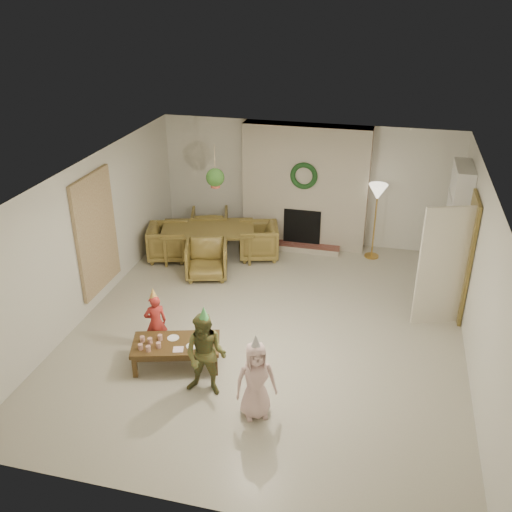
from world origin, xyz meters
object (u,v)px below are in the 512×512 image
(dining_chair_right, at_px, (258,241))
(child_red, at_px, (156,322))
(dining_chair_far, at_px, (210,226))
(child_pink, at_px, (256,380))
(child_plaid, at_px, (206,355))
(coffee_table_top, at_px, (176,344))
(dining_chair_left, at_px, (168,242))
(dining_chair_near, at_px, (207,259))
(dining_table, at_px, (208,243))

(dining_chair_right, bearing_deg, child_red, -27.99)
(dining_chair_far, xyz_separation_m, child_pink, (2.21, -4.92, 0.19))
(dining_chair_far, height_order, child_plaid, child_plaid)
(dining_chair_far, height_order, dining_chair_right, same)
(coffee_table_top, relative_size, child_pink, 1.15)
(dining_chair_left, height_order, dining_chair_right, same)
(dining_chair_left, bearing_deg, child_red, -177.29)
(dining_chair_far, relative_size, child_plaid, 0.64)
(child_pink, bearing_deg, dining_chair_right, 77.04)
(child_pink, bearing_deg, child_red, 123.43)
(dining_chair_near, height_order, child_red, child_red)
(dining_chair_near, bearing_deg, coffee_table_top, -96.65)
(dining_chair_left, bearing_deg, child_plaid, -167.12)
(dining_chair_right, relative_size, child_pink, 0.71)
(dining_chair_right, relative_size, child_red, 0.84)
(dining_chair_left, bearing_deg, dining_table, -90.00)
(dining_chair_left, relative_size, child_plaid, 0.64)
(child_red, height_order, child_plaid, child_plaid)
(dining_chair_near, relative_size, dining_chair_left, 1.00)
(dining_chair_far, distance_m, dining_chair_right, 1.26)
(dining_table, relative_size, dining_chair_right, 2.34)
(child_red, bearing_deg, dining_chair_near, -123.64)
(dining_chair_far, xyz_separation_m, child_red, (0.43, -3.88, 0.11))
(dining_table, xyz_separation_m, coffee_table_top, (0.65, -3.43, 0.04))
(dining_chair_near, bearing_deg, child_plaid, -87.45)
(dining_chair_right, relative_size, coffee_table_top, 0.62)
(dining_chair_far, height_order, dining_chair_left, same)
(dining_table, distance_m, child_plaid, 4.10)
(child_pink, bearing_deg, coffee_table_top, 125.30)
(dining_table, height_order, child_red, child_red)
(dining_chair_right, bearing_deg, dining_chair_near, -51.34)
(dining_chair_far, bearing_deg, coffee_table_top, 85.79)
(dining_chair_right, distance_m, child_plaid, 4.18)
(coffee_table_top, bearing_deg, dining_chair_near, 82.94)
(dining_chair_left, relative_size, dining_chair_right, 1.00)
(dining_chair_near, xyz_separation_m, child_plaid, (1.04, -3.13, 0.25))
(dining_chair_far, distance_m, coffee_table_top, 4.27)
(dining_table, xyz_separation_m, dining_chair_near, (0.21, -0.76, 0.03))
(dining_chair_right, xyz_separation_m, child_plaid, (0.31, -4.16, 0.25))
(dining_chair_far, xyz_separation_m, dining_chair_left, (-0.54, -0.97, 0.00))
(dining_chair_far, relative_size, child_red, 0.84)
(coffee_table_top, bearing_deg, dining_chair_far, 85.39)
(dining_table, height_order, coffee_table_top, dining_table)
(dining_table, xyz_separation_m, child_pink, (2.00, -4.16, 0.22))
(dining_chair_near, relative_size, child_pink, 0.71)
(dining_chair_near, height_order, dining_chair_far, same)
(dining_chair_far, height_order, child_red, child_red)
(dining_chair_near, height_order, child_pink, child_pink)
(dining_chair_far, distance_m, child_red, 3.90)
(dining_chair_left, xyz_separation_m, child_plaid, (2.01, -3.68, 0.25))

